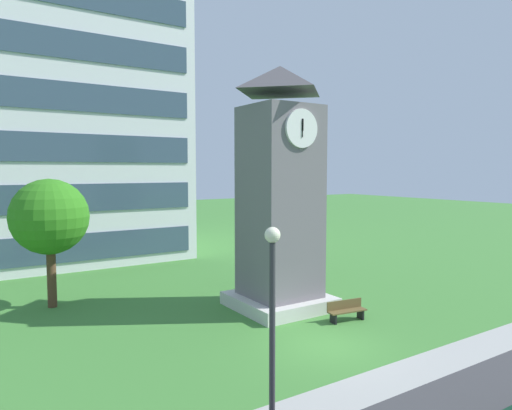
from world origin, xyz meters
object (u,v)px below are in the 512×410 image
Objects in this scene: street_lamp at (272,314)px; tree_near_tower at (50,217)px; clock_tower at (280,201)px; park_bench at (346,310)px.

tree_near_tower reaches higher than street_lamp.
park_bench is (1.30, -3.19, -4.66)m from clock_tower.
clock_tower is 5.80m from park_bench.
clock_tower is at bearing -33.23° from tree_near_tower.
clock_tower reaches higher than street_lamp.
park_bench is at bearing 36.39° from street_lamp.
park_bench is 0.30× the size of tree_near_tower.
clock_tower reaches higher than park_bench.
clock_tower is at bearing 53.31° from street_lamp.
street_lamp is (-8.17, -6.02, 2.88)m from park_bench.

